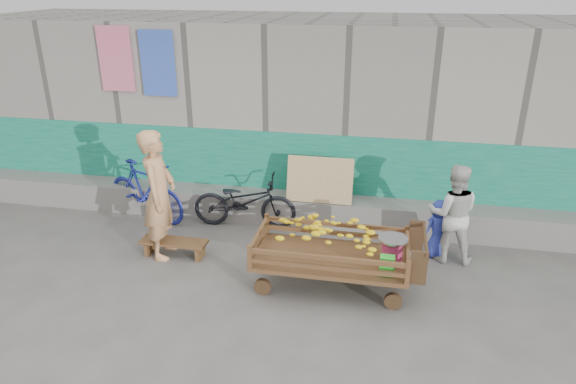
% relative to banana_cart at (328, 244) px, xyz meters
% --- Properties ---
extents(ground, '(80.00, 80.00, 0.00)m').
position_rel_banana_cart_xyz_m(ground, '(-0.63, -0.62, -0.60)').
color(ground, '#504E4A').
rests_on(ground, ground).
extents(building_wall, '(12.00, 3.50, 3.00)m').
position_rel_banana_cart_xyz_m(building_wall, '(-0.63, 3.43, 0.87)').
color(building_wall, gray).
rests_on(building_wall, ground).
extents(banana_cart, '(2.08, 0.95, 0.89)m').
position_rel_banana_cart_xyz_m(banana_cart, '(0.00, 0.00, 0.00)').
color(banana_cart, '#533618').
rests_on(banana_cart, ground).
extents(bench, '(0.94, 0.28, 0.23)m').
position_rel_banana_cart_xyz_m(bench, '(-2.20, 0.35, -0.43)').
color(bench, '#533618').
rests_on(bench, ground).
extents(vendor_man, '(0.52, 0.71, 1.82)m').
position_rel_banana_cart_xyz_m(vendor_man, '(-2.35, 0.36, 0.31)').
color(vendor_man, tan).
rests_on(vendor_man, ground).
extents(woman, '(0.69, 0.54, 1.39)m').
position_rel_banana_cart_xyz_m(woman, '(1.55, 0.98, 0.10)').
color(woman, silver).
rests_on(woman, ground).
extents(child, '(0.49, 0.44, 0.84)m').
position_rel_banana_cart_xyz_m(child, '(1.40, 1.06, -0.18)').
color(child, '#2A37A5').
rests_on(child, ground).
extents(bicycle_dark, '(1.64, 0.68, 0.84)m').
position_rel_banana_cart_xyz_m(bicycle_dark, '(-1.47, 1.43, -0.18)').
color(bicycle_dark, black).
rests_on(bicycle_dark, ground).
extents(bicycle_blue, '(1.64, 0.99, 0.96)m').
position_rel_banana_cart_xyz_m(bicycle_blue, '(-3.11, 1.42, -0.12)').
color(bicycle_blue, navy).
rests_on(bicycle_blue, ground).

